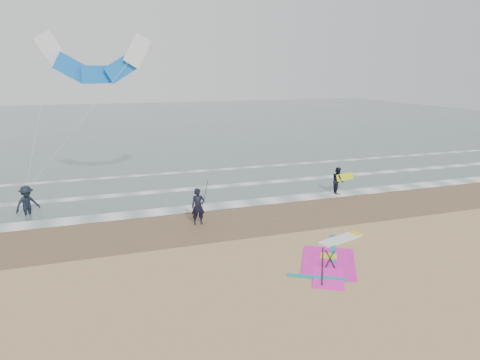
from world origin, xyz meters
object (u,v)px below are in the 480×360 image
object	(u,v)px
person_standing	(198,207)
windsurf_rig	(333,256)
person_wading	(26,197)
person_walking	(338,180)
surf_kite	(96,63)

from	to	relation	value
person_standing	windsurf_rig	bearing A→B (deg)	-46.09
windsurf_rig	person_wading	distance (m)	14.87
person_standing	person_wading	size ratio (longest dim) A/B	0.92
person_standing	person_walking	size ratio (longest dim) A/B	1.10
windsurf_rig	person_standing	bearing A→B (deg)	128.39
person_wading	windsurf_rig	bearing A→B (deg)	-72.13
windsurf_rig	person_walking	bearing A→B (deg)	57.93
windsurf_rig	surf_kite	size ratio (longest dim) A/B	0.61
person_wading	surf_kite	size ratio (longest dim) A/B	0.24
person_walking	person_wading	size ratio (longest dim) A/B	0.84
person_walking	person_standing	bearing A→B (deg)	120.24
person_walking	surf_kite	bearing A→B (deg)	87.06
windsurf_rig	surf_kite	xyz separation A→B (m)	(-7.97, 11.66, 7.34)
person_wading	surf_kite	distance (m)	7.90
windsurf_rig	person_wading	xyz separation A→B (m)	(-11.75, 9.07, 0.90)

